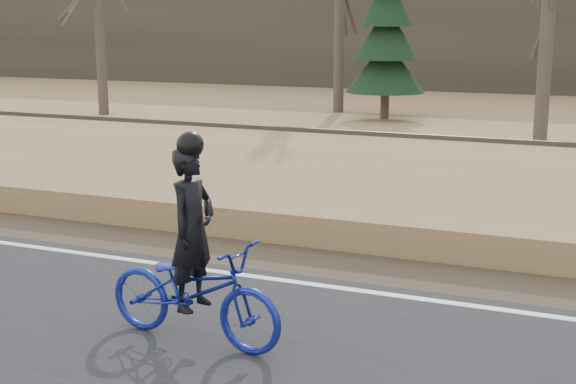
% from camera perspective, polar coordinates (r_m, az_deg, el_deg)
% --- Properties ---
extents(ground, '(120.00, 120.00, 0.00)m').
position_cam_1_polar(ground, '(9.06, 11.06, -8.52)').
color(ground, '#93734B').
rests_on(ground, ground).
extents(edge_line, '(120.00, 0.12, 0.01)m').
position_cam_1_polar(edge_line, '(9.22, 11.34, -7.73)').
color(edge_line, silver).
rests_on(edge_line, road).
extents(shoulder, '(120.00, 1.60, 0.04)m').
position_cam_1_polar(shoulder, '(10.17, 12.49, -6.16)').
color(shoulder, '#473A2B').
rests_on(shoulder, ground).
extents(embankment, '(120.00, 5.00, 0.44)m').
position_cam_1_polar(embankment, '(12.97, 14.99, -1.40)').
color(embankment, '#93734B').
rests_on(embankment, ground).
extents(ballast, '(120.00, 3.00, 0.45)m').
position_cam_1_polar(ballast, '(16.67, 16.87, 1.44)').
color(ballast, slate).
rests_on(ballast, ground).
extents(railroad, '(120.00, 2.40, 0.29)m').
position_cam_1_polar(railroad, '(16.62, 16.93, 2.47)').
color(railroad, black).
rests_on(railroad, ballast).
extents(cyclist, '(2.02, 0.87, 2.08)m').
position_cam_1_polar(cyclist, '(7.86, -6.73, -6.07)').
color(cyclist, navy).
rests_on(cyclist, road).
extents(bare_tree_near_left, '(0.36, 0.36, 6.97)m').
position_cam_1_polar(bare_tree_near_left, '(21.28, 18.04, 12.39)').
color(bare_tree_near_left, '#4D4038').
rests_on(bare_tree_near_left, ground).
extents(conifer, '(2.60, 2.60, 5.71)m').
position_cam_1_polar(conifer, '(26.52, 7.02, 11.02)').
color(conifer, '#4D4038').
rests_on(conifer, ground).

